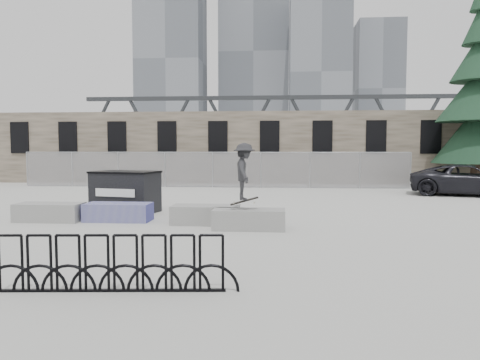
{
  "coord_description": "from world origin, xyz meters",
  "views": [
    {
      "loc": [
        3.73,
        -13.82,
        2.27
      ],
      "look_at": [
        2.59,
        0.06,
        1.3
      ],
      "focal_mm": 35.0,
      "sensor_mm": 36.0,
      "label": 1
    }
  ],
  "objects_px": {
    "planter_center_right": "(206,214)",
    "planter_offset": "(249,218)",
    "dumpster": "(125,192)",
    "skateboarder": "(244,172)",
    "spruce_tree": "(478,102)",
    "suv": "(469,180)",
    "bike_rack": "(111,264)",
    "planter_center_left": "(118,211)",
    "planter_far_left": "(50,211)"
  },
  "relations": [
    {
      "from": "planter_offset",
      "to": "dumpster",
      "type": "relative_size",
      "value": 0.82
    },
    {
      "from": "planter_center_left",
      "to": "spruce_tree",
      "type": "relative_size",
      "value": 0.17
    },
    {
      "from": "planter_offset",
      "to": "skateboarder",
      "type": "height_order",
      "value": "skateboarder"
    },
    {
      "from": "planter_offset",
      "to": "bike_rack",
      "type": "bearing_deg",
      "value": -107.24
    },
    {
      "from": "dumpster",
      "to": "suv",
      "type": "height_order",
      "value": "suv"
    },
    {
      "from": "planter_far_left",
      "to": "skateboarder",
      "type": "height_order",
      "value": "skateboarder"
    },
    {
      "from": "planter_offset",
      "to": "suv",
      "type": "distance_m",
      "value": 14.0
    },
    {
      "from": "bike_rack",
      "to": "spruce_tree",
      "type": "height_order",
      "value": "spruce_tree"
    },
    {
      "from": "spruce_tree",
      "to": "suv",
      "type": "xyz_separation_m",
      "value": [
        -1.97,
        -4.18,
        -4.04
      ]
    },
    {
      "from": "suv",
      "to": "skateboarder",
      "type": "relative_size",
      "value": 3.05
    },
    {
      "from": "dumpster",
      "to": "skateboarder",
      "type": "relative_size",
      "value": 1.41
    },
    {
      "from": "planter_center_right",
      "to": "skateboarder",
      "type": "relative_size",
      "value": 1.15
    },
    {
      "from": "bike_rack",
      "to": "planter_center_left",
      "type": "bearing_deg",
      "value": 108.42
    },
    {
      "from": "planter_far_left",
      "to": "spruce_tree",
      "type": "height_order",
      "value": "spruce_tree"
    },
    {
      "from": "bike_rack",
      "to": "spruce_tree",
      "type": "xyz_separation_m",
      "value": [
        13.58,
        19.98,
        4.34
      ]
    },
    {
      "from": "planter_center_left",
      "to": "suv",
      "type": "relative_size",
      "value": 0.38
    },
    {
      "from": "planter_far_left",
      "to": "planter_center_left",
      "type": "height_order",
      "value": "same"
    },
    {
      "from": "planter_center_left",
      "to": "dumpster",
      "type": "relative_size",
      "value": 0.82
    },
    {
      "from": "planter_center_left",
      "to": "planter_offset",
      "type": "height_order",
      "value": "same"
    },
    {
      "from": "planter_far_left",
      "to": "spruce_tree",
      "type": "distance_m",
      "value": 22.79
    },
    {
      "from": "dumpster",
      "to": "skateboarder",
      "type": "xyz_separation_m",
      "value": [
        4.38,
        -3.0,
        0.87
      ]
    },
    {
      "from": "spruce_tree",
      "to": "suv",
      "type": "relative_size",
      "value": 2.17
    },
    {
      "from": "planter_center_right",
      "to": "spruce_tree",
      "type": "xyz_separation_m",
      "value": [
        13.11,
        13.39,
        4.48
      ]
    },
    {
      "from": "planter_far_left",
      "to": "suv",
      "type": "xyz_separation_m",
      "value": [
        16.03,
        9.06,
        0.43
      ]
    },
    {
      "from": "planter_far_left",
      "to": "skateboarder",
      "type": "bearing_deg",
      "value": -8.39
    },
    {
      "from": "planter_center_right",
      "to": "spruce_tree",
      "type": "bearing_deg",
      "value": 45.59
    },
    {
      "from": "planter_far_left",
      "to": "planter_center_left",
      "type": "xyz_separation_m",
      "value": [
        2.11,
        0.19,
        0.0
      ]
    },
    {
      "from": "spruce_tree",
      "to": "skateboarder",
      "type": "bearing_deg",
      "value": -130.11
    },
    {
      "from": "planter_center_right",
      "to": "planter_offset",
      "type": "xyz_separation_m",
      "value": [
        1.34,
        -0.77,
        0.0
      ]
    },
    {
      "from": "planter_center_left",
      "to": "suv",
      "type": "bearing_deg",
      "value": 32.51
    },
    {
      "from": "planter_offset",
      "to": "suv",
      "type": "relative_size",
      "value": 0.38
    },
    {
      "from": "planter_center_left",
      "to": "skateboarder",
      "type": "distance_m",
      "value": 4.33
    },
    {
      "from": "planter_center_left",
      "to": "bike_rack",
      "type": "xyz_separation_m",
      "value": [
        2.31,
        -6.93,
        0.14
      ]
    },
    {
      "from": "bike_rack",
      "to": "suv",
      "type": "height_order",
      "value": "suv"
    },
    {
      "from": "planter_offset",
      "to": "bike_rack",
      "type": "xyz_separation_m",
      "value": [
        -1.81,
        -5.82,
        0.14
      ]
    },
    {
      "from": "planter_far_left",
      "to": "planter_center_right",
      "type": "relative_size",
      "value": 1.0
    },
    {
      "from": "planter_offset",
      "to": "dumpster",
      "type": "xyz_separation_m",
      "value": [
        -4.52,
        3.02,
        0.43
      ]
    },
    {
      "from": "planter_center_right",
      "to": "skateboarder",
      "type": "bearing_deg",
      "value": -31.98
    },
    {
      "from": "planter_offset",
      "to": "spruce_tree",
      "type": "height_order",
      "value": "spruce_tree"
    },
    {
      "from": "bike_rack",
      "to": "planter_far_left",
      "type": "bearing_deg",
      "value": 123.25
    },
    {
      "from": "planter_center_right",
      "to": "spruce_tree",
      "type": "distance_m",
      "value": 19.27
    },
    {
      "from": "planter_center_left",
      "to": "dumpster",
      "type": "height_order",
      "value": "dumpster"
    },
    {
      "from": "planter_center_right",
      "to": "bike_rack",
      "type": "distance_m",
      "value": 6.61
    },
    {
      "from": "spruce_tree",
      "to": "planter_offset",
      "type": "bearing_deg",
      "value": -129.74
    },
    {
      "from": "planter_offset",
      "to": "skateboarder",
      "type": "distance_m",
      "value": 1.31
    },
    {
      "from": "dumpster",
      "to": "spruce_tree",
      "type": "relative_size",
      "value": 0.21
    },
    {
      "from": "bike_rack",
      "to": "spruce_tree",
      "type": "relative_size",
      "value": 0.35
    },
    {
      "from": "planter_center_left",
      "to": "skateboarder",
      "type": "bearing_deg",
      "value": -15.3
    },
    {
      "from": "planter_center_left",
      "to": "skateboarder",
      "type": "height_order",
      "value": "skateboarder"
    },
    {
      "from": "planter_offset",
      "to": "bike_rack",
      "type": "height_order",
      "value": "bike_rack"
    }
  ]
}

